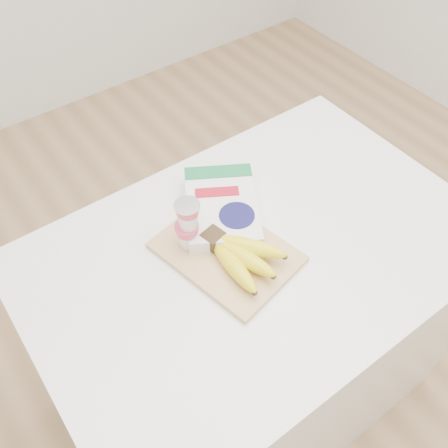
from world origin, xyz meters
name	(u,v)px	position (x,y,z in m)	size (l,w,h in m)	color
room	(275,53)	(0.00, 0.00, 1.35)	(4.00, 4.00, 4.00)	tan
table	(251,332)	(0.00, 0.00, 0.42)	(1.11, 0.74, 0.83)	white
cutting_board	(226,252)	(-0.07, 0.03, 0.84)	(0.23, 0.32, 0.02)	tan
bananas	(240,255)	(-0.07, -0.02, 0.87)	(0.15, 0.21, 0.07)	#382816
yogurt_stack	(187,224)	(-0.14, 0.10, 0.92)	(0.06, 0.06, 0.14)	white
cereal_box	(222,208)	(-0.01, 0.14, 0.86)	(0.28, 0.31, 0.06)	white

